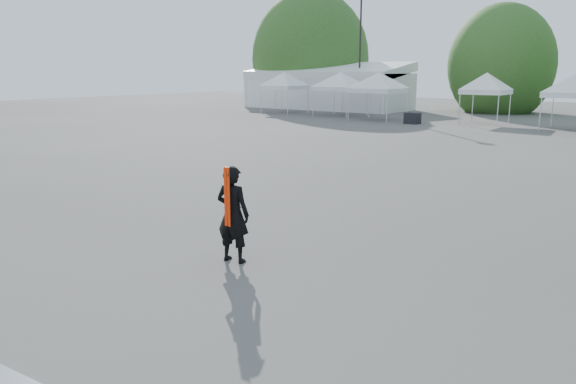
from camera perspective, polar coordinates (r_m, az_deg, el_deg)
The scene contains 11 objects.
ground at distance 11.69m, azimuth -1.09°, elevation -5.02°, with size 120.00×120.00×0.00m, color #474442.
marquee at distance 52.47m, azimuth 3.95°, elevation 10.60°, with size 15.00×6.25×4.23m.
light_pole_west at distance 49.54m, azimuth 7.35°, elevation 14.83°, with size 0.60×0.25×10.30m.
tree_far_w at distance 57.19m, azimuth 2.27°, elevation 13.33°, with size 4.80×4.80×7.30m.
tree_mid_w at distance 50.98m, azimuth 20.81°, elevation 12.01°, with size 4.16×4.16×6.33m.
tent_a at distance 47.12m, azimuth -0.35°, elevation 11.76°, with size 4.22×4.22×3.88m.
tent_b at distance 44.47m, azimuth 5.37°, elevation 11.68°, with size 4.59×4.59×3.88m.
tent_c at distance 40.81m, azimuth 9.21°, elevation 11.53°, with size 4.58×4.58×3.88m.
tent_d at distance 39.60m, azimuth 19.56°, elevation 10.98°, with size 3.82×3.82×3.88m.
man at distance 10.30m, azimuth -5.63°, elevation -2.25°, with size 0.72×0.54×1.80m.
crate_west at distance 38.30m, azimuth 12.53°, elevation 7.32°, with size 0.93×0.73×0.73m, color black.
Camera 1 is at (6.95, -8.73, 3.48)m, focal length 35.00 mm.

